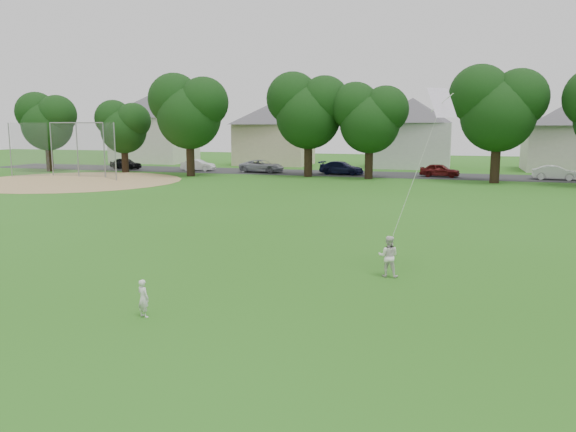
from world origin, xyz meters
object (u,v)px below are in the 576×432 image
(kite, at_px, (415,177))
(older_boy, at_px, (388,256))
(toddler, at_px, (143,298))
(baseball_backstop, at_px, (73,150))

(kite, bearing_deg, older_boy, -167.45)
(kite, bearing_deg, toddler, -136.80)
(toddler, relative_size, kite, 0.19)
(toddler, distance_m, kite, 8.65)
(kite, xyz_separation_m, baseball_backstop, (-32.16, 25.97, -0.68))
(toddler, bearing_deg, baseball_backstop, -29.63)
(toddler, height_order, baseball_backstop, baseball_backstop)
(older_boy, xyz_separation_m, baseball_backstop, (-31.46, 26.13, 1.80))
(toddler, xyz_separation_m, older_boy, (5.30, 5.48, 0.17))
(toddler, bearing_deg, older_boy, -113.29)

